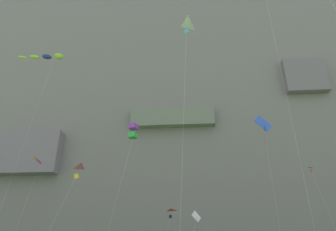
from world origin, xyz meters
TOP-DOWN VIEW (x-y plane):
  - cliff_face at (-0.02, 64.05)m, footprint 180.00×27.03m
  - kite_diamond_upper_mid at (13.27, 30.59)m, footprint 2.54×3.26m
  - kite_delta_low_right at (-0.15, 39.30)m, footprint 2.10×4.89m
  - kite_diamond_upper_left at (3.98, 32.60)m, footprint 1.82×3.47m
  - kite_delta_near_cliff at (21.91, 39.06)m, footprint 1.88×3.53m
  - kite_delta_high_right at (-8.25, 21.74)m, footprint 1.99×5.37m
  - kite_windsock_mid_center at (-18.61, 31.18)m, footprint 7.00×4.02m
  - kite_delta_far_right at (3.09, 16.20)m, footprint 1.55×2.18m
  - kite_banner_low_center at (-20.55, 37.39)m, footprint 1.09×4.73m
  - kite_box_mid_left at (-4.06, 30.58)m, footprint 2.69×6.18m

SIDE VIEW (x-z plane):
  - kite_diamond_upper_left at x=3.98m, z-range 3.13..11.58m
  - kite_delta_low_right at x=-0.15m, z-range 4.20..13.03m
  - kite_delta_high_right at x=-8.25m, z-range 4.95..15.54m
  - kite_delta_near_cliff at x=21.91m, z-range 6.65..21.74m
  - kite_banner_low_center at x=-20.55m, z-range 7.17..24.37m
  - kite_box_mid_left at x=-4.06m, z-range 8.76..28.35m
  - kite_diamond_upper_mid at x=13.27m, z-range 8.58..29.01m
  - kite_delta_far_right at x=3.09m, z-range 10.92..33.94m
  - kite_windsock_mid_center at x=-18.61m, z-range 15.64..48.55m
  - cliff_face at x=-0.02m, z-range -0.02..70.63m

